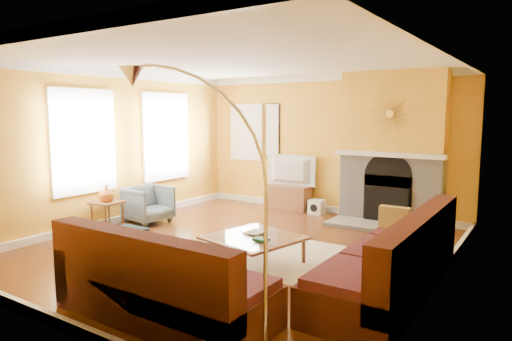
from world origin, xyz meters
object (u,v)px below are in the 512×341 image
Objects in this scene: side_table at (108,216)px; arc_lamp at (200,209)px; coffee_table at (254,252)px; sectional_sofa at (280,245)px; armchair at (148,204)px; media_console at (289,197)px.

side_table is 4.44m from arc_lamp.
side_table reaches higher than coffee_table.
side_table is at bearing 151.21° from arc_lamp.
arc_lamp is at bearing -83.87° from sectional_sofa.
armchair is 0.80m from side_table.
arc_lamp is (3.65, -2.87, 0.85)m from armchair.
armchair is at bearing 78.63° from side_table.
arc_lamp is (2.08, -5.23, 0.93)m from media_console.
arc_lamp is at bearing -28.79° from side_table.
armchair is 0.31× the size of arc_lamp.
armchair is 1.48× the size of side_table.
coffee_table is at bearing 153.61° from sectional_sofa.
sectional_sofa reaches higher than coffee_table.
sectional_sofa reaches higher than media_console.
coffee_table is 1.16× the size of media_console.
sectional_sofa is 7.49× the size of side_table.
arc_lamp reaches higher than armchair.
side_table is at bearing 172.58° from sectional_sofa.
armchair reaches higher than media_console.
armchair is at bearing 141.84° from arc_lamp.
media_console is (-1.90, 3.61, -0.20)m from sectional_sofa.
sectional_sofa reaches higher than side_table.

